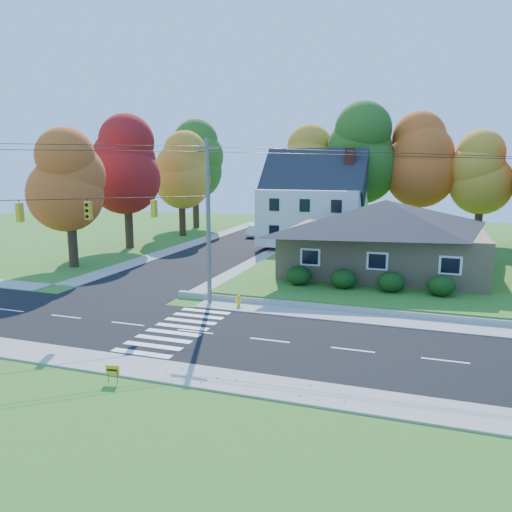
{
  "coord_description": "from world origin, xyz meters",
  "views": [
    {
      "loc": [
        10.79,
        -22.11,
        8.38
      ],
      "look_at": [
        0.57,
        8.0,
        2.62
      ],
      "focal_mm": 35.0,
      "sensor_mm": 36.0,
      "label": 1
    }
  ],
  "objects": [
    {
      "name": "yard_sign",
      "position": [
        -0.44,
        -6.51,
        0.5
      ],
      "size": [
        0.56,
        0.13,
        0.7
      ],
      "color": "black",
      "rests_on": "ground"
    },
    {
      "name": "tree_lot_0",
      "position": [
        -2.0,
        34.0,
        8.31
      ],
      "size": [
        6.72,
        6.72,
        12.51
      ],
      "color": "#3F2A19",
      "rests_on": "lawn"
    },
    {
      "name": "lawn",
      "position": [
        13.0,
        21.0,
        0.25
      ],
      "size": [
        30.0,
        30.0,
        0.5
      ],
      "primitive_type": "cube",
      "color": "#3D7923",
      "rests_on": "ground"
    },
    {
      "name": "ranch_house",
      "position": [
        8.0,
        16.0,
        3.27
      ],
      "size": [
        14.6,
        10.6,
        5.4
      ],
      "color": "tan",
      "rests_on": "lawn"
    },
    {
      "name": "tree_west_3",
      "position": [
        -19.0,
        40.0,
        9.11
      ],
      "size": [
        7.84,
        7.84,
        14.6
      ],
      "color": "#3F2A19",
      "rests_on": "ground"
    },
    {
      "name": "road_cross",
      "position": [
        -8.0,
        26.0,
        0.01
      ],
      "size": [
        8.0,
        44.0,
        0.02
      ],
      "primitive_type": "cube",
      "color": "black",
      "rests_on": "ground"
    },
    {
      "name": "tree_lot_2",
      "position": [
        10.0,
        34.0,
        8.96
      ],
      "size": [
        7.28,
        7.28,
        13.56
      ],
      "color": "#3F2A19",
      "rests_on": "lawn"
    },
    {
      "name": "tree_west_0",
      "position": [
        -17.0,
        12.0,
        7.15
      ],
      "size": [
        6.16,
        6.16,
        11.47
      ],
      "color": "#3F2A19",
      "rests_on": "ground"
    },
    {
      "name": "tree_lot_1",
      "position": [
        4.0,
        33.0,
        9.61
      ],
      "size": [
        7.84,
        7.84,
        14.6
      ],
      "color": "#3F2A19",
      "rests_on": "lawn"
    },
    {
      "name": "fire_hydrant",
      "position": [
        0.47,
        5.02,
        0.35
      ],
      "size": [
        0.42,
        0.33,
        0.73
      ],
      "color": "yellow",
      "rests_on": "ground"
    },
    {
      "name": "sidewalk_south",
      "position": [
        0.0,
        -5.0,
        0.04
      ],
      "size": [
        90.0,
        2.0,
        0.08
      ],
      "primitive_type": "cube",
      "color": "#9C9A90",
      "rests_on": "ground"
    },
    {
      "name": "tree_west_2",
      "position": [
        -17.0,
        32.0,
        7.81
      ],
      "size": [
        6.72,
        6.72,
        12.51
      ],
      "color": "#3F2A19",
      "rests_on": "ground"
    },
    {
      "name": "hedge_row",
      "position": [
        7.5,
        9.8,
        1.14
      ],
      "size": [
        10.7,
        1.7,
        1.27
      ],
      "color": "#163A10",
      "rests_on": "lawn"
    },
    {
      "name": "ground",
      "position": [
        0.0,
        0.0,
        0.0
      ],
      "size": [
        120.0,
        120.0,
        0.0
      ],
      "primitive_type": "plane",
      "color": "#3D7923"
    },
    {
      "name": "traffic_infrastructure",
      "position": [
        -0.15,
        1.35,
        5.15
      ],
      "size": [
        38.1,
        10.66,
        10.0
      ],
      "color": "#666059",
      "rests_on": "ground"
    },
    {
      "name": "white_car",
      "position": [
        -8.45,
        33.86,
        0.67
      ],
      "size": [
        1.87,
        4.06,
        1.29
      ],
      "primitive_type": "imported",
      "rotation": [
        0.0,
        0.0,
        0.13
      ],
      "color": "silver",
      "rests_on": "road_cross"
    },
    {
      "name": "road_main",
      "position": [
        0.0,
        0.0,
        0.01
      ],
      "size": [
        90.0,
        8.0,
        0.02
      ],
      "primitive_type": "cube",
      "color": "black",
      "rests_on": "ground"
    },
    {
      "name": "sidewalk_north",
      "position": [
        0.0,
        5.0,
        0.04
      ],
      "size": [
        90.0,
        2.0,
        0.08
      ],
      "primitive_type": "cube",
      "color": "#9C9A90",
      "rests_on": "ground"
    },
    {
      "name": "tree_lot_3",
      "position": [
        16.0,
        33.0,
        7.65
      ],
      "size": [
        6.16,
        6.16,
        11.47
      ],
      "color": "#3F2A19",
      "rests_on": "lawn"
    },
    {
      "name": "tree_west_1",
      "position": [
        -18.0,
        22.0,
        8.46
      ],
      "size": [
        7.28,
        7.28,
        13.56
      ],
      "color": "#3F2A19",
      "rests_on": "ground"
    },
    {
      "name": "colonial_house",
      "position": [
        0.04,
        28.0,
        4.58
      ],
      "size": [
        10.4,
        8.4,
        9.6
      ],
      "color": "silver",
      "rests_on": "lawn"
    }
  ]
}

